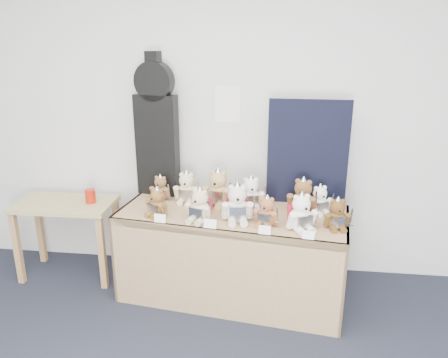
# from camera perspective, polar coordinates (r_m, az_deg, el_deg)

# --- Properties ---
(room_shell) EXTENTS (6.00, 6.00, 6.00)m
(room_shell) POSITION_cam_1_polar(r_m,az_deg,el_deg) (3.67, 0.47, 9.68)
(room_shell) COLOR white
(room_shell) RESTS_ON floor
(display_table) EXTENTS (1.83, 0.96, 0.73)m
(display_table) POSITION_cam_1_polar(r_m,az_deg,el_deg) (3.39, 0.84, -7.13)
(display_table) COLOR olive
(display_table) RESTS_ON floor
(side_table) EXTENTS (0.83, 0.47, 0.68)m
(side_table) POSITION_cam_1_polar(r_m,az_deg,el_deg) (3.98, -19.91, -4.48)
(side_table) COLOR tan
(side_table) RESTS_ON floor
(guitar_case) EXTENTS (0.37, 0.17, 1.18)m
(guitar_case) POSITION_cam_1_polar(r_m,az_deg,el_deg) (3.66, -8.81, 6.70)
(guitar_case) COLOR black
(guitar_case) RESTS_ON display_table
(navy_board) EXTENTS (0.63, 0.04, 0.84)m
(navy_board) POSITION_cam_1_polar(r_m,az_deg,el_deg) (3.49, 10.87, 3.36)
(navy_board) COLOR black
(navy_board) RESTS_ON display_table
(red_cup) EXTENTS (0.09, 0.09, 0.12)m
(red_cup) POSITION_cam_1_polar(r_m,az_deg,el_deg) (3.84, -17.05, -2.15)
(red_cup) COLOR #B11C0B
(red_cup) RESTS_ON side_table
(teddy_front_far_left) EXTENTS (0.20, 0.20, 0.25)m
(teddy_front_far_left) POSITION_cam_1_polar(r_m,az_deg,el_deg) (3.32, -8.73, -3.17)
(teddy_front_far_left) COLOR brown
(teddy_front_far_left) RESTS_ON display_table
(teddy_front_left) EXTENTS (0.23, 0.22, 0.28)m
(teddy_front_left) POSITION_cam_1_polar(r_m,az_deg,el_deg) (3.19, -3.17, -3.60)
(teddy_front_left) COLOR beige
(teddy_front_left) RESTS_ON display_table
(teddy_front_centre) EXTENTS (0.27, 0.23, 0.32)m
(teddy_front_centre) POSITION_cam_1_polar(r_m,az_deg,el_deg) (3.18, 1.75, -3.37)
(teddy_front_centre) COLOR silver
(teddy_front_centre) RESTS_ON display_table
(teddy_front_right) EXTENTS (0.20, 0.19, 0.25)m
(teddy_front_right) POSITION_cam_1_polar(r_m,az_deg,el_deg) (3.13, 5.59, -4.36)
(teddy_front_right) COLOR #945C38
(teddy_front_right) RESTS_ON display_table
(teddy_front_far_right) EXTENTS (0.25, 0.24, 0.30)m
(teddy_front_far_right) POSITION_cam_1_polar(r_m,az_deg,el_deg) (3.09, 10.06, -4.49)
(teddy_front_far_right) COLOR white
(teddy_front_far_right) RESTS_ON display_table
(teddy_front_end) EXTENTS (0.21, 0.17, 0.25)m
(teddy_front_end) POSITION_cam_1_polar(r_m,az_deg,el_deg) (3.17, 14.56, -4.59)
(teddy_front_end) COLOR brown
(teddy_front_end) RESTS_ON display_table
(teddy_back_left) EXTENTS (0.23, 0.18, 0.28)m
(teddy_back_left) POSITION_cam_1_polar(r_m,az_deg,el_deg) (3.56, -4.90, -1.24)
(teddy_back_left) COLOR beige
(teddy_back_left) RESTS_ON display_table
(teddy_back_centre_left) EXTENTS (0.27, 0.24, 0.33)m
(teddy_back_centre_left) POSITION_cam_1_polar(r_m,az_deg,el_deg) (3.47, -0.80, -1.36)
(teddy_back_centre_left) COLOR tan
(teddy_back_centre_left) RESTS_ON display_table
(teddy_back_centre_right) EXTENTS (0.24, 0.21, 0.28)m
(teddy_back_centre_right) POSITION_cam_1_polar(r_m,az_deg,el_deg) (3.43, 3.54, -1.97)
(teddy_back_centre_right) COLOR white
(teddy_back_centre_right) RESTS_ON display_table
(teddy_back_right) EXTENTS (0.25, 0.23, 0.31)m
(teddy_back_right) POSITION_cam_1_polar(r_m,az_deg,el_deg) (3.37, 10.21, -2.43)
(teddy_back_right) COLOR brown
(teddy_back_right) RESTS_ON display_table
(teddy_back_end) EXTENTS (0.21, 0.20, 0.25)m
(teddy_back_end) POSITION_cam_1_polar(r_m,az_deg,el_deg) (3.40, 12.41, -2.80)
(teddy_back_end) COLOR white
(teddy_back_end) RESTS_ON display_table
(teddy_back_far_left) EXTENTS (0.19, 0.17, 0.23)m
(teddy_back_far_left) POSITION_cam_1_polar(r_m,az_deg,el_deg) (3.64, -8.29, -1.29)
(teddy_back_far_left) COLOR #88613F
(teddy_back_far_left) RESTS_ON display_table
(entry_card_a) EXTENTS (0.09, 0.03, 0.06)m
(entry_card_a) POSITION_cam_1_polar(r_m,az_deg,el_deg) (3.21, -8.36, -5.11)
(entry_card_a) COLOR white
(entry_card_a) RESTS_ON display_table
(entry_card_b) EXTENTS (0.09, 0.03, 0.07)m
(entry_card_b) POSITION_cam_1_polar(r_m,az_deg,el_deg) (3.09, -1.83, -5.85)
(entry_card_b) COLOR white
(entry_card_b) RESTS_ON display_table
(entry_card_c) EXTENTS (0.09, 0.03, 0.06)m
(entry_card_c) POSITION_cam_1_polar(r_m,az_deg,el_deg) (3.01, 5.34, -6.65)
(entry_card_c) COLOR white
(entry_card_c) RESTS_ON display_table
(entry_card_d) EXTENTS (0.08, 0.03, 0.06)m
(entry_card_d) POSITION_cam_1_polar(r_m,az_deg,el_deg) (2.99, 10.97, -7.21)
(entry_card_d) COLOR white
(entry_card_d) RESTS_ON display_table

